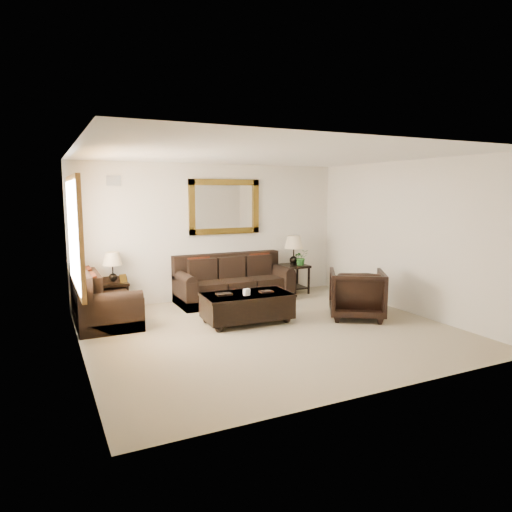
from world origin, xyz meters
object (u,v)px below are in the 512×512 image
loveseat (102,303)px  end_table_right (294,256)px  end_table_left (113,273)px  coffee_table (247,305)px  armchair (357,291)px  sofa (233,284)px

loveseat → end_table_right: end_table_right is taller
end_table_left → end_table_right: 3.72m
end_table_right → coffee_table: end_table_right is taller
armchair → coffee_table: bearing=16.5°
end_table_left → armchair: end_table_left is taller
end_table_left → armchair: size_ratio=1.18×
end_table_right → sofa: bearing=-175.1°
loveseat → end_table_right: size_ratio=1.32×
sofa → end_table_left: (-2.26, 0.16, 0.38)m
end_table_left → coffee_table: (1.87, -1.68, -0.40)m
loveseat → sofa: bearing=-79.1°
end_table_left → armchair: (3.70, -2.20, -0.25)m
sofa → end_table_left: end_table_left is taller
armchair → loveseat: bearing=11.2°
sofa → end_table_left: size_ratio=2.07×
loveseat → end_table_right: (4.01, 0.62, 0.47)m
loveseat → coffee_table: loveseat is taller
sofa → coffee_table: (-0.39, -1.52, -0.03)m
sofa → end_table_right: size_ratio=1.84×
sofa → end_table_right: end_table_right is taller
end_table_right → loveseat: bearing=-171.3°
coffee_table → end_table_left: bearing=140.8°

